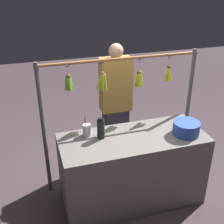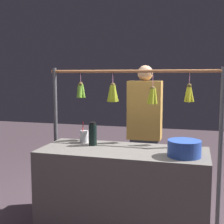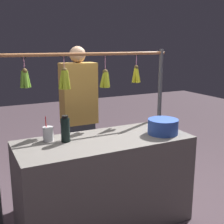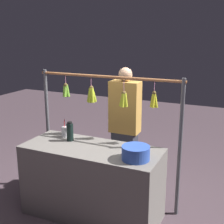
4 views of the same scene
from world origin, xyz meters
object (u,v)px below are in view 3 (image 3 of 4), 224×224
at_px(vendor_person, 79,120).
at_px(water_bottle, 65,129).
at_px(blue_bucket, 163,127).
at_px(drink_cup, 48,134).

bearing_deg(vendor_person, water_bottle, 61.46).
bearing_deg(blue_bucket, water_bottle, -12.20).
relative_size(blue_bucket, vendor_person, 0.17).
bearing_deg(drink_cup, vendor_person, -129.55).
xyz_separation_m(drink_cup, vendor_person, (-0.52, -0.62, -0.09)).
distance_m(water_bottle, blue_bucket, 0.90).
xyz_separation_m(water_bottle, drink_cup, (0.13, -0.09, -0.05)).
bearing_deg(blue_bucket, vendor_person, -61.75).
distance_m(blue_bucket, vendor_person, 1.03).
bearing_deg(water_bottle, vendor_person, -118.54).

